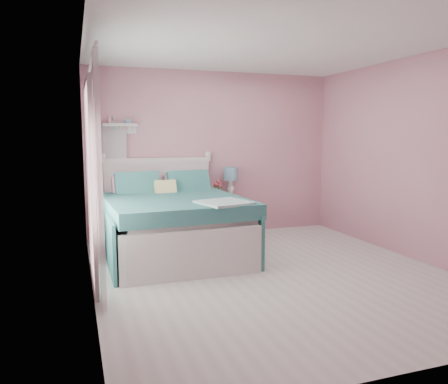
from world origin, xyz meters
TOP-DOWN VIEW (x-y plane):
  - floor at (0.00, 0.00)m, footprint 4.50×4.50m
  - room_shell at (0.00, 0.00)m, footprint 4.50×4.50m
  - bed at (-0.92, 1.17)m, footprint 1.79×2.20m
  - nightstand at (0.12, 2.01)m, footprint 0.44×0.44m
  - table_lamp at (0.24, 2.09)m, footprint 0.23×0.23m
  - vase at (0.01, 2.04)m, footprint 0.17×0.17m
  - teacup at (0.06, 1.84)m, footprint 0.10×0.10m
  - roses at (0.00, 2.03)m, footprint 0.14×0.11m
  - wall_shelf at (-1.47, 2.19)m, footprint 0.50×0.15m
  - hanging_dress at (-1.55, 2.18)m, footprint 0.34×0.03m
  - french_door at (-1.97, 0.40)m, footprint 0.04×1.32m
  - curtain_near at (-1.92, -0.34)m, footprint 0.04×0.40m
  - curtain_far at (-1.92, 1.14)m, footprint 0.04×0.40m

SIDE VIEW (x-z plane):
  - floor at x=0.00m, z-range 0.00..0.00m
  - nightstand at x=0.12m, z-range 0.00..0.64m
  - bed at x=-0.92m, z-range -0.21..1.04m
  - teacup at x=0.06m, z-range 0.64..0.71m
  - vase at x=0.01m, z-range 0.64..0.79m
  - roses at x=0.00m, z-range 0.77..0.89m
  - table_lamp at x=0.24m, z-range 0.73..1.18m
  - french_door at x=-1.97m, z-range -0.01..2.15m
  - curtain_near at x=-1.92m, z-range 0.02..2.34m
  - curtain_far at x=-1.92m, z-range 0.02..2.34m
  - hanging_dress at x=-1.55m, z-range 1.04..1.76m
  - room_shell at x=0.00m, z-range -0.67..3.83m
  - wall_shelf at x=-1.47m, z-range 1.61..1.86m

